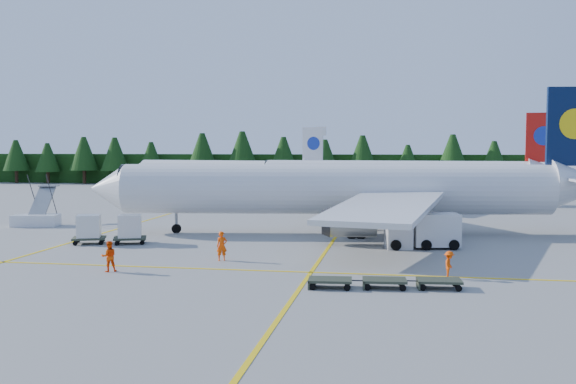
% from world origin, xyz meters
% --- Properties ---
extents(ground, '(320.00, 320.00, 0.00)m').
position_xyz_m(ground, '(0.00, 0.00, 0.00)').
color(ground, gray).
rests_on(ground, ground).
extents(taxi_stripe_a, '(0.25, 120.00, 0.01)m').
position_xyz_m(taxi_stripe_a, '(-14.00, 20.00, 0.01)').
color(taxi_stripe_a, yellow).
rests_on(taxi_stripe_a, ground).
extents(taxi_stripe_b, '(0.25, 120.00, 0.01)m').
position_xyz_m(taxi_stripe_b, '(6.00, 20.00, 0.01)').
color(taxi_stripe_b, yellow).
rests_on(taxi_stripe_b, ground).
extents(taxi_stripe_cross, '(80.00, 0.25, 0.01)m').
position_xyz_m(taxi_stripe_cross, '(0.00, -6.00, 0.01)').
color(taxi_stripe_cross, yellow).
rests_on(taxi_stripe_cross, ground).
extents(treeline_hedge, '(220.00, 4.00, 6.00)m').
position_xyz_m(treeline_hedge, '(0.00, 82.00, 3.00)').
color(treeline_hedge, black).
rests_on(treeline_hedge, ground).
extents(airliner_navy, '(42.58, 34.83, 12.41)m').
position_xyz_m(airliner_navy, '(5.07, 11.14, 3.73)').
color(airliner_navy, silver).
rests_on(airliner_navy, ground).
extents(airliner_red, '(40.41, 33.19, 11.74)m').
position_xyz_m(airliner_red, '(9.61, 43.24, 3.53)').
color(airliner_red, silver).
rests_on(airliner_red, ground).
extents(airliner_far_left, '(36.41, 9.89, 10.68)m').
position_xyz_m(airliner_far_left, '(-20.56, 65.48, 3.35)').
color(airliner_far_left, silver).
rests_on(airliner_far_left, ground).
extents(airliner_far_right, '(36.78, 7.93, 10.72)m').
position_xyz_m(airliner_far_right, '(31.55, 61.99, 3.36)').
color(airliner_far_right, silver).
rests_on(airliner_far_right, ground).
extents(airstairs, '(4.45, 6.05, 3.69)m').
position_xyz_m(airstairs, '(-22.52, 12.03, 0.80)').
color(airstairs, silver).
rests_on(airstairs, ground).
extents(service_truck, '(5.57, 2.93, 2.56)m').
position_xyz_m(service_truck, '(12.82, 4.44, 1.27)').
color(service_truck, white).
rests_on(service_truck, ground).
extents(dolly_train, '(8.02, 2.39, 0.13)m').
position_xyz_m(dolly_train, '(10.38, -9.56, 0.43)').
color(dolly_train, '#2F3526').
rests_on(dolly_train, ground).
extents(uld_pair, '(5.99, 3.18, 1.86)m').
position_xyz_m(uld_pair, '(-10.75, 2.58, 1.25)').
color(uld_pair, '#2F3526').
rests_on(uld_pair, ground).
extents(crew_a, '(0.83, 0.71, 1.92)m').
position_xyz_m(crew_a, '(-0.27, -3.03, 0.96)').
color(crew_a, '#FF4905').
rests_on(crew_a, ground).
extents(crew_b, '(1.12, 1.06, 1.83)m').
position_xyz_m(crew_b, '(-5.87, -7.80, 0.92)').
color(crew_b, '#FA4605').
rests_on(crew_b, ground).
extents(crew_c, '(0.57, 0.73, 1.57)m').
position_xyz_m(crew_c, '(13.91, -6.43, 0.78)').
color(crew_c, '#FF4905').
rests_on(crew_c, ground).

